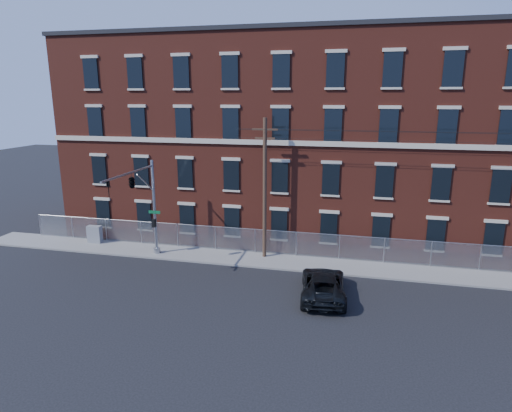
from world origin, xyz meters
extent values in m
plane|color=black|center=(0.00, 0.00, 0.00)|extent=(140.00, 140.00, 0.00)
cube|color=gray|center=(12.00, 5.00, 0.06)|extent=(65.00, 3.00, 0.12)
cube|color=maroon|center=(12.00, 14.00, 8.00)|extent=(55.00, 14.00, 16.00)
cube|color=black|center=(12.00, 14.00, 16.15)|extent=(55.30, 14.30, 0.30)
cube|color=#B9AF9A|center=(12.00, 6.92, 8.30)|extent=(55.00, 0.18, 0.35)
cube|color=black|center=(-11.83, 6.94, 2.20)|extent=(1.20, 0.10, 2.20)
cube|color=black|center=(-11.83, 6.94, 5.80)|extent=(1.20, 0.10, 2.20)
cube|color=black|center=(-11.83, 6.94, 9.60)|extent=(1.20, 0.10, 2.20)
cube|color=black|center=(-11.83, 6.94, 13.20)|extent=(1.20, 0.10, 2.20)
cube|color=black|center=(-8.17, 6.94, 2.20)|extent=(1.20, 0.10, 2.20)
cube|color=black|center=(-8.17, 6.94, 5.80)|extent=(1.20, 0.10, 2.20)
cube|color=black|center=(-8.17, 6.94, 9.60)|extent=(1.20, 0.10, 2.20)
cube|color=black|center=(-8.17, 6.94, 13.20)|extent=(1.20, 0.10, 2.20)
cube|color=black|center=(-4.50, 6.94, 2.20)|extent=(1.20, 0.10, 2.20)
cube|color=black|center=(-4.50, 6.94, 5.80)|extent=(1.20, 0.10, 2.20)
cube|color=black|center=(-4.50, 6.94, 9.60)|extent=(1.20, 0.10, 2.20)
cube|color=black|center=(-4.50, 6.94, 13.20)|extent=(1.20, 0.10, 2.20)
cube|color=black|center=(-0.83, 6.94, 2.20)|extent=(1.20, 0.10, 2.20)
cube|color=black|center=(-0.83, 6.94, 5.80)|extent=(1.20, 0.10, 2.20)
cube|color=black|center=(-0.83, 6.94, 9.60)|extent=(1.20, 0.10, 2.20)
cube|color=black|center=(-0.83, 6.94, 13.20)|extent=(1.20, 0.10, 2.20)
cube|color=black|center=(2.83, 6.94, 2.20)|extent=(1.20, 0.10, 2.20)
cube|color=black|center=(2.83, 6.94, 5.80)|extent=(1.20, 0.10, 2.20)
cube|color=black|center=(2.83, 6.94, 9.60)|extent=(1.20, 0.10, 2.20)
cube|color=black|center=(2.83, 6.94, 13.20)|extent=(1.20, 0.10, 2.20)
cube|color=black|center=(6.50, 6.94, 2.20)|extent=(1.20, 0.10, 2.20)
cube|color=black|center=(6.50, 6.94, 5.80)|extent=(1.20, 0.10, 2.20)
cube|color=black|center=(6.50, 6.94, 9.60)|extent=(1.20, 0.10, 2.20)
cube|color=black|center=(6.50, 6.94, 13.20)|extent=(1.20, 0.10, 2.20)
cube|color=black|center=(10.17, 6.94, 2.20)|extent=(1.20, 0.10, 2.20)
cube|color=black|center=(10.17, 6.94, 5.80)|extent=(1.20, 0.10, 2.20)
cube|color=black|center=(10.17, 6.94, 9.60)|extent=(1.20, 0.10, 2.20)
cube|color=black|center=(10.17, 6.94, 13.20)|extent=(1.20, 0.10, 2.20)
cube|color=black|center=(13.83, 6.94, 2.20)|extent=(1.20, 0.10, 2.20)
cube|color=black|center=(13.83, 6.94, 5.80)|extent=(1.20, 0.10, 2.20)
cube|color=black|center=(13.83, 6.94, 9.60)|extent=(1.20, 0.10, 2.20)
cube|color=black|center=(13.83, 6.94, 13.20)|extent=(1.20, 0.10, 2.20)
cube|color=black|center=(17.50, 6.94, 2.20)|extent=(1.20, 0.10, 2.20)
cube|color=black|center=(17.50, 6.94, 5.80)|extent=(1.20, 0.10, 2.20)
cube|color=black|center=(17.50, 6.94, 9.60)|extent=(1.20, 0.10, 2.20)
cube|color=#A5A8AD|center=(12.00, 6.30, 1.02)|extent=(59.00, 0.02, 1.80)
cylinder|color=#9EA0A5|center=(12.00, 6.30, 1.92)|extent=(59.00, 0.04, 0.04)
cylinder|color=#9EA0A5|center=(-17.50, 6.30, 1.02)|extent=(0.06, 0.06, 1.85)
cylinder|color=#9EA0A5|center=(-14.39, 6.30, 1.02)|extent=(0.06, 0.06, 1.85)
cylinder|color=#9EA0A5|center=(-11.29, 6.30, 1.02)|extent=(0.06, 0.06, 1.85)
cylinder|color=#9EA0A5|center=(-8.18, 6.30, 1.02)|extent=(0.06, 0.06, 1.85)
cylinder|color=#9EA0A5|center=(-5.08, 6.30, 1.02)|extent=(0.06, 0.06, 1.85)
cylinder|color=#9EA0A5|center=(-1.97, 6.30, 1.02)|extent=(0.06, 0.06, 1.85)
cylinder|color=#9EA0A5|center=(1.13, 6.30, 1.02)|extent=(0.06, 0.06, 1.85)
cylinder|color=#9EA0A5|center=(4.24, 6.30, 1.02)|extent=(0.06, 0.06, 1.85)
cylinder|color=#9EA0A5|center=(7.34, 6.30, 1.02)|extent=(0.06, 0.06, 1.85)
cylinder|color=#9EA0A5|center=(10.45, 6.30, 1.02)|extent=(0.06, 0.06, 1.85)
cylinder|color=#9EA0A5|center=(13.55, 6.30, 1.02)|extent=(0.06, 0.06, 1.85)
cylinder|color=#9EA0A5|center=(16.66, 6.30, 1.02)|extent=(0.06, 0.06, 1.85)
cylinder|color=#9EA0A5|center=(-6.00, 4.50, 3.62)|extent=(0.22, 0.22, 7.00)
cylinder|color=#9EA0A5|center=(-6.00, 4.50, 0.32)|extent=(0.50, 0.50, 0.40)
cylinder|color=#9EA0A5|center=(-6.00, 1.25, 6.72)|extent=(0.14, 6.50, 0.14)
cylinder|color=#9EA0A5|center=(-6.00, 3.30, 5.72)|extent=(0.08, 2.18, 1.56)
cube|color=#0C592D|center=(-5.95, 4.35, 3.32)|extent=(0.90, 0.03, 0.22)
cube|color=black|center=(-6.00, 4.25, 2.52)|extent=(0.25, 0.25, 0.60)
imported|color=black|center=(-6.00, -1.30, 6.17)|extent=(0.16, 0.20, 1.00)
imported|color=black|center=(-6.00, 1.50, 6.17)|extent=(0.53, 2.48, 1.00)
cylinder|color=#4A3325|center=(2.00, 5.60, 5.12)|extent=(0.28, 0.28, 10.00)
cube|color=#4A3325|center=(2.00, 5.60, 9.32)|extent=(1.80, 0.12, 0.12)
cube|color=#4A3325|center=(2.00, 5.60, 8.72)|extent=(1.40, 0.12, 0.12)
imported|color=black|center=(6.69, 0.16, 0.75)|extent=(2.98, 5.64, 1.51)
cube|color=gray|center=(-11.90, 5.62, 0.80)|extent=(1.12, 0.61, 1.37)
camera|label=1|loc=(8.16, -23.81, 11.45)|focal=30.52mm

